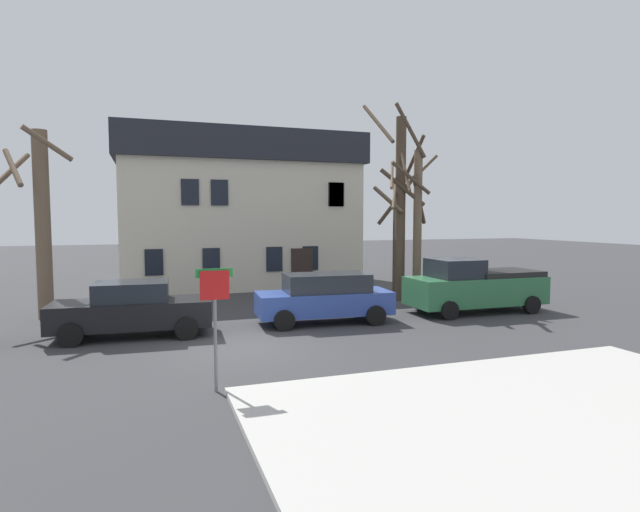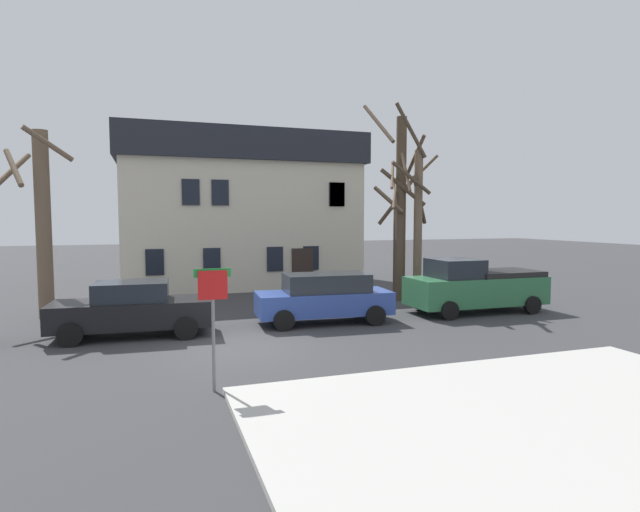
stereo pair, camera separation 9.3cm
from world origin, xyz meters
The scene contains 11 objects.
ground_plane centered at (0.00, 0.00, 0.00)m, with size 120.00×120.00×0.00m, color #38383A.
sidewalk_slab centered at (4.32, -6.96, 0.06)m, with size 10.49×6.65×0.12m, color #B7B5AD.
building_main centered at (2.35, 13.92, 4.05)m, with size 12.35×7.97×7.96m.
tree_bare_near centered at (-5.91, 6.26, 3.58)m, with size 2.56×2.62×6.70m.
tree_bare_mid centered at (8.09, 5.78, 4.34)m, with size 2.30×2.43×8.57m.
tree_bare_far centered at (8.40, 6.45, 3.01)m, with size 2.68×2.77×5.85m.
tree_bare_end centered at (8.63, 5.46, 3.60)m, with size 2.65×2.25×7.24m.
car_black_sedan centered at (-2.84, 2.32, 0.84)m, with size 4.73×2.21×1.68m.
car_blue_wagon centered at (3.37, 2.30, 0.89)m, with size 4.70×2.17×1.71m.
pickup_truck_green centered at (9.48, 2.33, 1.00)m, with size 5.31×2.24×2.07m.
street_sign_pole centered at (-1.07, -3.48, 1.82)m, with size 0.76×0.07×2.58m.
Camera 2 is at (-2.27, -13.93, 3.62)m, focal length 28.34 mm.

